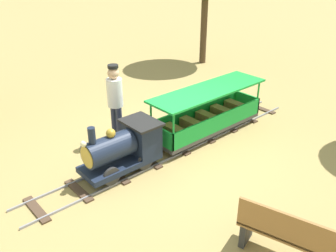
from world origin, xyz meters
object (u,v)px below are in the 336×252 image
Objects in this scene: locomotive at (124,147)px; conductor_person at (115,98)px; park_bench at (291,236)px; passenger_car at (208,116)px.

conductor_person is at bearing -27.33° from locomotive.
locomotive is at bearing 6.27° from park_bench.
conductor_person is 1.19× the size of park_bench.
locomotive is 0.54× the size of passenger_car.
passenger_car is (0.00, -2.11, -0.06)m from locomotive.
locomotive is at bearing 152.67° from conductor_person.
park_bench is (-3.03, -0.33, -0.07)m from locomotive.
park_bench is at bearing 149.67° from passenger_car.
passenger_car is at bearing -120.55° from conductor_person.
locomotive is 2.11m from passenger_car.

